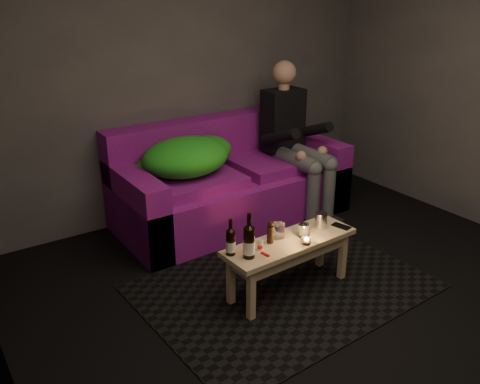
# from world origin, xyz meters

# --- Properties ---
(floor) EXTENTS (4.50, 4.50, 0.00)m
(floor) POSITION_xyz_m (0.00, 0.00, 0.00)
(floor) COLOR black
(floor) RESTS_ON ground
(room) EXTENTS (4.50, 4.50, 4.50)m
(room) POSITION_xyz_m (0.00, 0.47, 1.64)
(room) COLOR silver
(room) RESTS_ON ground
(rug) EXTENTS (2.05, 1.53, 0.01)m
(rug) POSITION_xyz_m (-0.16, 0.58, 0.00)
(rug) COLOR black
(rug) RESTS_ON floor
(sofa) EXTENTS (2.11, 0.95, 0.91)m
(sofa) POSITION_xyz_m (0.17, 1.82, 0.33)
(sofa) COLOR #7F107D
(sofa) RESTS_ON floor
(green_blanket) EXTENTS (0.93, 0.63, 0.32)m
(green_blanket) POSITION_xyz_m (-0.25, 1.81, 0.68)
(green_blanket) COLOR #27931A
(green_blanket) RESTS_ON sofa
(person) EXTENTS (0.38, 0.87, 1.41)m
(person) POSITION_xyz_m (0.79, 1.65, 0.73)
(person) COLOR black
(person) RESTS_ON sofa
(coffee_table) EXTENTS (1.01, 0.36, 0.41)m
(coffee_table) POSITION_xyz_m (-0.16, 0.53, 0.33)
(coffee_table) COLOR tan
(coffee_table) RESTS_ON rug
(beer_bottle_a) EXTENTS (0.06, 0.06, 0.25)m
(beer_bottle_a) POSITION_xyz_m (-0.61, 0.59, 0.50)
(beer_bottle_a) COLOR black
(beer_bottle_a) RESTS_ON coffee_table
(beer_bottle_b) EXTENTS (0.08, 0.08, 0.31)m
(beer_bottle_b) POSITION_xyz_m (-0.54, 0.49, 0.52)
(beer_bottle_b) COLOR black
(beer_bottle_b) RESTS_ON coffee_table
(salt_shaker) EXTENTS (0.04, 0.04, 0.08)m
(salt_shaker) POSITION_xyz_m (-0.42, 0.53, 0.44)
(salt_shaker) COLOR silver
(salt_shaker) RESTS_ON coffee_table
(pepper_mill) EXTENTS (0.06, 0.06, 0.12)m
(pepper_mill) POSITION_xyz_m (-0.30, 0.58, 0.47)
(pepper_mill) COLOR black
(pepper_mill) RESTS_ON coffee_table
(tumbler_back) EXTENTS (0.10, 0.10, 0.11)m
(tumbler_back) POSITION_xyz_m (-0.21, 0.61, 0.46)
(tumbler_back) COLOR white
(tumbler_back) RESTS_ON coffee_table
(tealight) EXTENTS (0.06, 0.06, 0.05)m
(tealight) POSITION_xyz_m (-0.11, 0.42, 0.43)
(tealight) COLOR white
(tealight) RESTS_ON coffee_table
(tumbler_front) EXTENTS (0.09, 0.09, 0.10)m
(tumbler_front) POSITION_xyz_m (-0.05, 0.52, 0.46)
(tumbler_front) COLOR white
(tumbler_front) RESTS_ON coffee_table
(steel_cup) EXTENTS (0.09, 0.09, 0.12)m
(steel_cup) POSITION_xyz_m (0.14, 0.56, 0.47)
(steel_cup) COLOR #B4B7BC
(steel_cup) RESTS_ON coffee_table
(smartphone) EXTENTS (0.10, 0.15, 0.01)m
(smartphone) POSITION_xyz_m (0.28, 0.48, 0.41)
(smartphone) COLOR black
(smartphone) RESTS_ON coffee_table
(red_lighter) EXTENTS (0.03, 0.07, 0.01)m
(red_lighter) POSITION_xyz_m (-0.43, 0.46, 0.41)
(red_lighter) COLOR red
(red_lighter) RESTS_ON coffee_table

